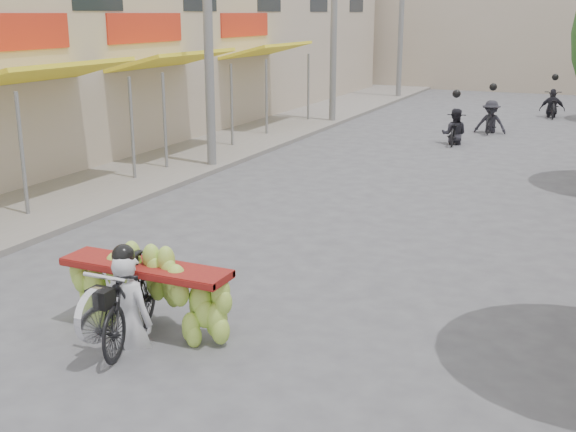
# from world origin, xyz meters

# --- Properties ---
(sidewalk_left) EXTENTS (4.00, 60.00, 0.12)m
(sidewalk_left) POSITION_xyz_m (-7.00, 15.00, 0.06)
(sidewalk_left) COLOR gray
(sidewalk_left) RESTS_ON ground
(shophouse_row_left) EXTENTS (9.77, 40.00, 6.00)m
(shophouse_row_left) POSITION_xyz_m (-11.98, 13.98, 3.00)
(shophouse_row_left) COLOR #BAA993
(shophouse_row_left) RESTS_ON ground
(far_building) EXTENTS (20.00, 6.00, 7.00)m
(far_building) POSITION_xyz_m (0.00, 38.00, 3.50)
(far_building) COLOR #BAA993
(far_building) RESTS_ON ground
(utility_pole_mid) EXTENTS (0.60, 0.24, 8.00)m
(utility_pole_mid) POSITION_xyz_m (-5.40, 12.00, 4.03)
(utility_pole_mid) COLOR slate
(utility_pole_mid) RESTS_ON ground
(utility_pole_far) EXTENTS (0.60, 0.24, 8.00)m
(utility_pole_far) POSITION_xyz_m (-5.40, 21.00, 4.03)
(utility_pole_far) COLOR slate
(utility_pole_far) RESTS_ON ground
(utility_pole_back) EXTENTS (0.60, 0.24, 8.00)m
(utility_pole_back) POSITION_xyz_m (-5.40, 30.00, 4.03)
(utility_pole_back) COLOR slate
(utility_pole_back) RESTS_ON ground
(banana_motorbike) EXTENTS (2.30, 1.96, 2.22)m
(banana_motorbike) POSITION_xyz_m (-1.01, 2.52, 0.73)
(banana_motorbike) COLOR black
(banana_motorbike) RESTS_ON ground
(bg_motorbike_a) EXTENTS (0.83, 1.62, 1.95)m
(bg_motorbike_a) POSITION_xyz_m (-0.30, 18.40, 0.75)
(bg_motorbike_a) COLOR black
(bg_motorbike_a) RESTS_ON ground
(bg_motorbike_b) EXTENTS (1.06, 1.70, 1.95)m
(bg_motorbike_b) POSITION_xyz_m (0.40, 21.07, 0.85)
(bg_motorbike_b) COLOR black
(bg_motorbike_b) RESTS_ON ground
(bg_motorbike_c) EXTENTS (1.03, 1.80, 1.95)m
(bg_motorbike_c) POSITION_xyz_m (2.00, 26.05, 0.78)
(bg_motorbike_c) COLOR black
(bg_motorbike_c) RESTS_ON ground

